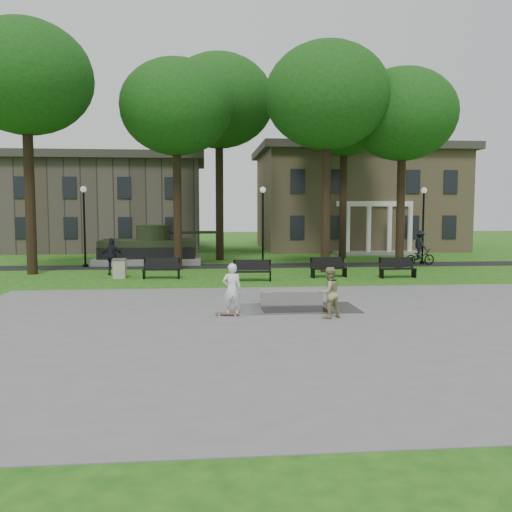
{
  "coord_description": "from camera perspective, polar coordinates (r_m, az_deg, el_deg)",
  "views": [
    {
      "loc": [
        -2.96,
        -20.16,
        3.42
      ],
      "look_at": [
        -0.8,
        2.85,
        1.4
      ],
      "focal_mm": 38.0,
      "sensor_mm": 36.0,
      "label": 1
    }
  ],
  "objects": [
    {
      "name": "ground",
      "position": [
        20.66,
        2.96,
        -4.54
      ],
      "size": [
        120.0,
        120.0,
        0.0
      ],
      "primitive_type": "plane",
      "color": "#194F12",
      "rests_on": "ground"
    },
    {
      "name": "plaza",
      "position": [
        15.82,
        5.6,
        -7.48
      ],
      "size": [
        22.0,
        16.0,
        0.02
      ],
      "primitive_type": "cube",
      "color": "gray",
      "rests_on": "ground"
    },
    {
      "name": "footpath",
      "position": [
        32.48,
        -0.1,
        -1.04
      ],
      "size": [
        44.0,
        2.6,
        0.01
      ],
      "primitive_type": "cube",
      "color": "black",
      "rests_on": "ground"
    },
    {
      "name": "building_right",
      "position": [
        47.95,
        10.38,
        6.02
      ],
      "size": [
        17.0,
        12.0,
        8.6
      ],
      "color": "#9E8460",
      "rests_on": "ground"
    },
    {
      "name": "building_left",
      "position": [
        47.35,
        -15.2,
        5.04
      ],
      "size": [
        15.0,
        10.0,
        7.2
      ],
      "primitive_type": "cube",
      "color": "#4C443D",
      "rests_on": "ground"
    },
    {
      "name": "tree_0",
      "position": [
        31.24,
        -23.09,
        16.82
      ],
      "size": [
        6.8,
        6.8,
        12.97
      ],
      "color": "black",
      "rests_on": "ground"
    },
    {
      "name": "tree_1",
      "position": [
        31.19,
        -8.4,
        15.17
      ],
      "size": [
        6.2,
        6.2,
        11.63
      ],
      "color": "black",
      "rests_on": "ground"
    },
    {
      "name": "tree_2",
      "position": [
        29.96,
        7.5,
        16.3
      ],
      "size": [
        6.6,
        6.6,
        12.16
      ],
      "color": "black",
      "rests_on": "ground"
    },
    {
      "name": "tree_3",
      "position": [
        32.04,
        15.19,
        14.13
      ],
      "size": [
        6.0,
        6.0,
        11.19
      ],
      "color": "black",
      "rests_on": "ground"
    },
    {
      "name": "tree_4",
      "position": [
        36.84,
        -3.92,
        15.89
      ],
      "size": [
        7.2,
        7.2,
        13.5
      ],
      "color": "black",
      "rests_on": "ground"
    },
    {
      "name": "tree_5",
      "position": [
        38.37,
        9.27,
        14.3
      ],
      "size": [
        6.4,
        6.4,
        12.44
      ],
      "color": "black",
      "rests_on": "ground"
    },
    {
      "name": "lamp_left",
      "position": [
        33.22,
        -17.63,
        3.68
      ],
      "size": [
        0.36,
        0.36,
        4.73
      ],
      "color": "black",
      "rests_on": "ground"
    },
    {
      "name": "lamp_mid",
      "position": [
        32.65,
        0.72,
        3.9
      ],
      "size": [
        0.36,
        0.36,
        4.73
      ],
      "color": "black",
      "rests_on": "ground"
    },
    {
      "name": "lamp_right",
      "position": [
        35.15,
        17.19,
        3.75
      ],
      "size": [
        0.36,
        0.36,
        4.73
      ],
      "color": "black",
      "rests_on": "ground"
    },
    {
      "name": "tank_monument",
      "position": [
        34.43,
        -11.18,
        0.63
      ],
      "size": [
        7.45,
        3.4,
        2.4
      ],
      "color": "gray",
      "rests_on": "ground"
    },
    {
      "name": "puddle",
      "position": [
        18.47,
        4.03,
        -5.62
      ],
      "size": [
        2.2,
        1.2,
        0.0
      ],
      "primitive_type": "cube",
      "color": "black",
      "rests_on": "plaza"
    },
    {
      "name": "concrete_block",
      "position": [
        19.75,
        3.71,
        -4.26
      ],
      "size": [
        2.28,
        1.18,
        0.45
      ],
      "primitive_type": "cube",
      "rotation": [
        0.0,
        0.0,
        -0.09
      ],
      "color": "gray",
      "rests_on": "plaza"
    },
    {
      "name": "skateboard",
      "position": [
        17.4,
        -2.98,
        -6.17
      ],
      "size": [
        0.81,
        0.37,
        0.07
      ],
      "primitive_type": "cube",
      "rotation": [
        0.0,
        0.0,
        -0.23
      ],
      "color": "brown",
      "rests_on": "plaza"
    },
    {
      "name": "skateboarder",
      "position": [
        17.35,
        -2.55,
        -3.51
      ],
      "size": [
        0.61,
        0.4,
        1.67
      ],
      "primitive_type": "imported",
      "rotation": [
        0.0,
        0.0,
        3.14
      ],
      "color": "white",
      "rests_on": "plaza"
    },
    {
      "name": "friend_watching",
      "position": [
        17.02,
        7.68,
        -3.84
      ],
      "size": [
        0.95,
        0.85,
        1.6
      ],
      "primitive_type": "imported",
      "rotation": [
        0.0,
        0.0,
        3.53
      ],
      "color": "tan",
      "rests_on": "plaza"
    },
    {
      "name": "pedestrian_walker",
      "position": [
        29.04,
        -14.96,
        -0.04
      ],
      "size": [
        1.15,
        0.55,
        1.91
      ],
      "primitive_type": "imported",
      "rotation": [
        0.0,
        0.0,
        0.08
      ],
      "color": "black",
      "rests_on": "ground"
    },
    {
      "name": "cyclist",
      "position": [
        34.37,
        16.89,
        0.52
      ],
      "size": [
        1.98,
        1.15,
        2.11
      ],
      "rotation": [
        0.0,
        0.0,
        1.72
      ],
      "color": "black",
      "rests_on": "ground"
    },
    {
      "name": "park_bench_0",
      "position": [
        26.99,
        -9.92,
        -1.24
      ],
      "size": [
        1.83,
        0.67,
        1.0
      ],
      "rotation": [
        0.0,
        0.0,
        -0.09
      ],
      "color": "black",
      "rests_on": "ground"
    },
    {
      "name": "park_bench_1",
      "position": [
        25.7,
        -0.42,
        -1.48
      ],
      "size": [
        1.82,
        0.64,
        1.0
      ],
      "rotation": [
        0.0,
        0.0,
        -0.06
      ],
      "color": "black",
      "rests_on": "ground"
    },
    {
      "name": "park_bench_2",
      "position": [
        27.32,
        7.63,
        -1.13
      ],
      "size": [
        1.85,
        0.79,
        1.0
      ],
      "rotation": [
        0.0,
        0.0,
        0.15
      ],
      "color": "black",
      "rests_on": "ground"
    },
    {
      "name": "park_bench_3",
      "position": [
        27.82,
        14.65,
        -1.14
      ],
      "size": [
        1.83,
        0.64,
        1.0
      ],
      "rotation": [
        0.0,
        0.0,
        0.06
      ],
      "color": "black",
      "rests_on": "ground"
    },
    {
      "name": "trash_bin",
      "position": [
        27.59,
        -14.16,
        -1.26
      ],
      "size": [
        0.66,
        0.66,
        0.96
      ],
      "rotation": [
        0.0,
        0.0,
        0.0
      ],
      "color": "#B0A891",
      "rests_on": "ground"
    }
  ]
}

